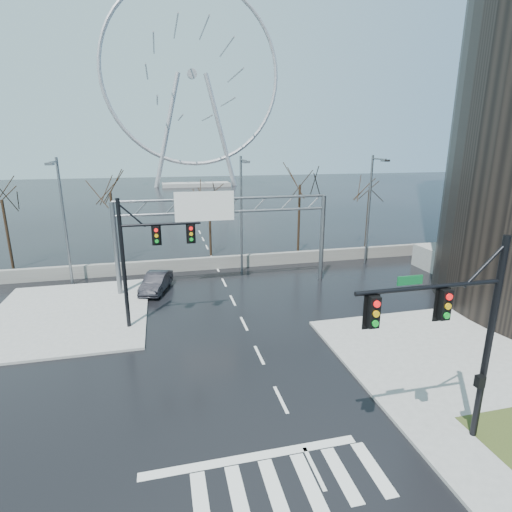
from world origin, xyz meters
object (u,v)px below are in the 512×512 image
object	(u,v)px
signal_mast_far	(142,252)
ferris_wheel	(192,82)
signal_mast_near	(460,326)
sign_gantry	(220,223)
car	(156,282)

from	to	relation	value
signal_mast_far	ferris_wheel	size ratio (longest dim) A/B	0.16
signal_mast_near	signal_mast_far	bearing A→B (deg)	130.26
sign_gantry	car	bearing A→B (deg)	176.06
ferris_wheel	sign_gantry	bearing A→B (deg)	-93.84
signal_mast_far	signal_mast_near	bearing A→B (deg)	-49.74
signal_mast_far	ferris_wheel	world-z (taller)	ferris_wheel
signal_mast_near	ferris_wheel	size ratio (longest dim) A/B	0.16
ferris_wheel	car	size ratio (longest dim) A/B	11.71
sign_gantry	ferris_wheel	distance (m)	82.91
car	signal_mast_far	bearing A→B (deg)	-77.78
signal_mast_far	sign_gantry	size ratio (longest dim) A/B	0.49
signal_mast_near	signal_mast_far	distance (m)	17.03
signal_mast_near	car	xyz separation A→B (m)	(-10.51, 19.34, -4.16)
signal_mast_near	ferris_wheel	distance (m)	101.29
signal_mast_near	signal_mast_far	world-z (taller)	same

